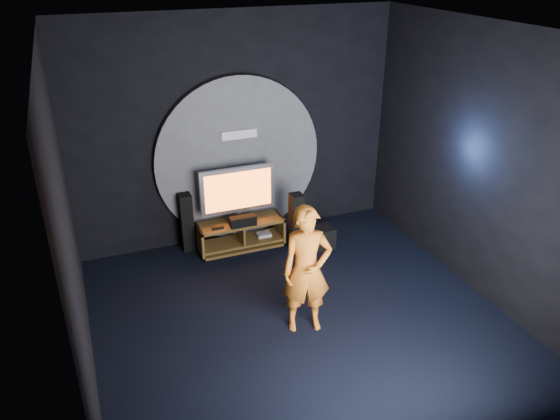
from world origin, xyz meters
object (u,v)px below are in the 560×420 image
at_px(tower_speaker_right, 296,222).
at_px(player, 307,270).
at_px(subwoofer, 323,237).
at_px(media_console, 241,236).
at_px(tv, 238,192).
at_px(tower_speaker_left, 187,222).

distance_m(tower_speaker_right, player, 1.95).
bearing_deg(tower_speaker_right, subwoofer, -12.28).
xyz_separation_m(tower_speaker_right, player, (-0.64, -1.81, 0.35)).
distance_m(media_console, tv, 0.73).
distance_m(media_console, player, 2.27).
xyz_separation_m(subwoofer, player, (-1.06, -1.72, 0.65)).
bearing_deg(media_console, tower_speaker_left, 162.92).
relative_size(subwoofer, player, 0.21).
relative_size(tower_speaker_left, subwoofer, 2.75).
xyz_separation_m(tower_speaker_left, tower_speaker_right, (1.56, -0.61, 0.00)).
height_order(media_console, tower_speaker_left, tower_speaker_left).
xyz_separation_m(media_console, tower_speaker_left, (-0.79, 0.24, 0.27)).
relative_size(tv, tower_speaker_right, 1.25).
xyz_separation_m(tv, tower_speaker_right, (0.78, -0.43, -0.46)).
xyz_separation_m(tower_speaker_left, subwoofer, (1.98, -0.70, -0.30)).
relative_size(media_console, subwoofer, 3.96).
distance_m(tower_speaker_left, subwoofer, 2.12).
height_order(media_console, tower_speaker_right, tower_speaker_right).
relative_size(tv, subwoofer, 3.45).
height_order(media_console, tv, tv).
bearing_deg(player, tv, 106.56).
height_order(media_console, player, player).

